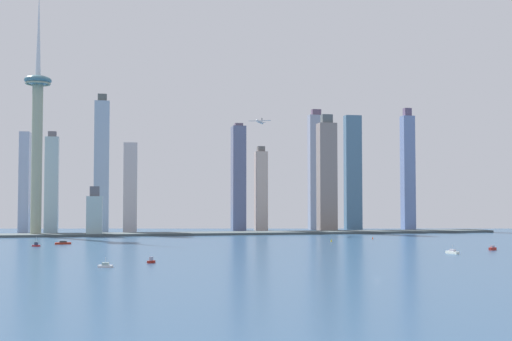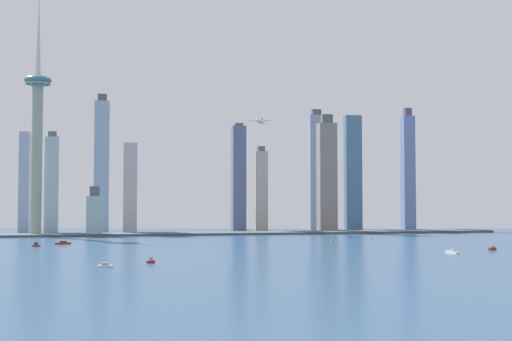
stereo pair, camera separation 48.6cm
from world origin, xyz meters
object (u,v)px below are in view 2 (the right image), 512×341
object	(u,v)px
skyscraper_7	(408,171)
boat_3	(151,261)
skyscraper_9	(238,178)
airplane	(260,122)
observation_tower	(37,124)
skyscraper_10	(25,182)
skyscraper_1	(327,176)
boat_1	(492,248)
boat_2	(105,266)
boat_4	(36,245)
skyscraper_3	(353,172)
channel_buoy_1	(331,240)
skyscraper_6	(94,214)
skyscraper_5	(102,165)
boat_0	(63,243)
boat_5	(452,252)
skyscraper_2	(130,188)
skyscraper_0	(261,190)
skyscraper_8	(52,184)
skyscraper_4	(316,171)
channel_buoy_0	(373,238)

from	to	relation	value
skyscraper_7	boat_3	bearing A→B (deg)	-131.18
skyscraper_9	airplane	bearing A→B (deg)	-77.25
observation_tower	skyscraper_10	xyz separation A→B (m)	(-24.78, 81.11, -68.80)
skyscraper_1	skyscraper_7	world-z (taller)	skyscraper_7
boat_1	boat_2	xyz separation A→B (m)	(-322.80, -83.85, -0.39)
boat_4	skyscraper_3	bearing A→B (deg)	44.30
observation_tower	channel_buoy_1	distance (m)	382.91
skyscraper_6	skyscraper_10	distance (m)	139.93
skyscraper_5	skyscraper_7	world-z (taller)	skyscraper_5
skyscraper_6	airplane	distance (m)	245.63
boat_0	boat_5	size ratio (longest dim) A/B	1.21
skyscraper_6	skyscraper_9	distance (m)	228.09
skyscraper_5	skyscraper_7	bearing A→B (deg)	-0.25
airplane	skyscraper_2	bearing A→B (deg)	-78.08
channel_buoy_1	boat_4	bearing A→B (deg)	-177.07
skyscraper_3	skyscraper_7	distance (m)	80.91
skyscraper_0	skyscraper_8	distance (m)	285.08
skyscraper_0	boat_1	distance (m)	422.23
skyscraper_6	channel_buoy_1	size ratio (longest dim) A/B	20.54
skyscraper_4	boat_4	size ratio (longest dim) A/B	18.85
skyscraper_4	skyscraper_7	distance (m)	134.55
skyscraper_2	skyscraper_4	xyz separation A→B (m)	(270.42, 43.35, 26.38)
channel_buoy_0	channel_buoy_1	size ratio (longest dim) A/B	0.94
skyscraper_0	skyscraper_1	distance (m)	102.84
skyscraper_9	boat_4	world-z (taller)	skyscraper_9
skyscraper_4	channel_buoy_0	distance (m)	258.68
skyscraper_2	channel_buoy_0	size ratio (longest dim) A/B	43.52
skyscraper_0	boat_1	size ratio (longest dim) A/B	14.91
boat_0	channel_buoy_0	xyz separation A→B (m)	(328.16, 21.25, 0.09)
boat_0	airplane	size ratio (longest dim) A/B	0.53
skyscraper_1	skyscraper_3	xyz separation A→B (m)	(61.85, 68.99, 8.16)
boat_3	channel_buoy_0	bearing A→B (deg)	-173.32
skyscraper_5	skyscraper_8	bearing A→B (deg)	-156.60
skyscraper_9	boat_0	xyz separation A→B (m)	(-217.86, -253.92, -73.65)
observation_tower	skyscraper_6	world-z (taller)	observation_tower
skyscraper_4	skyscraper_5	distance (m)	309.42
channel_buoy_0	skyscraper_3	bearing A→B (deg)	75.33
skyscraper_3	skyscraper_9	distance (m)	171.05
skyscraper_1	boat_0	bearing A→B (deg)	-150.70
skyscraper_5	skyscraper_6	xyz separation A→B (m)	(-4.91, -93.05, -63.77)
skyscraper_4	skyscraper_8	size ratio (longest dim) A/B	1.35
skyscraper_8	channel_buoy_1	xyz separation A→B (m)	(302.31, -224.13, -62.10)
boat_2	boat_5	world-z (taller)	boat_5
skyscraper_2	skyscraper_6	world-z (taller)	skyscraper_2
boat_0	boat_4	xyz separation A→B (m)	(-21.66, -27.77, 0.18)
skyscraper_7	boat_1	bearing A→B (deg)	-104.27
boat_3	skyscraper_0	bearing A→B (deg)	-146.70
skyscraper_3	skyscraper_5	world-z (taller)	skyscraper_5
skyscraper_3	boat_5	world-z (taller)	skyscraper_3
skyscraper_4	skyscraper_8	world-z (taller)	skyscraper_4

